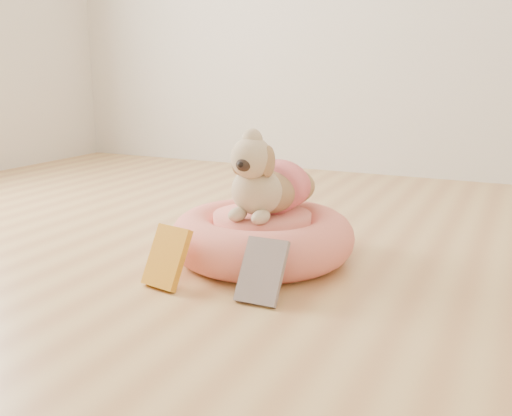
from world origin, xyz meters
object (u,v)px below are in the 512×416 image
at_px(book_white, 262,271).
at_px(book_yellow, 167,257).
at_px(pet_bed, 262,237).
at_px(dog, 267,169).

bearing_deg(book_white, book_yellow, -176.13).
height_order(pet_bed, book_yellow, book_yellow).
relative_size(book_yellow, book_white, 0.99).
distance_m(pet_bed, dog, 0.24).
distance_m(dog, book_yellow, 0.46).
bearing_deg(book_white, dog, 111.18).
bearing_deg(dog, book_white, -67.37).
bearing_deg(book_yellow, book_white, 15.24).
height_order(book_yellow, book_white, book_yellow).
xyz_separation_m(book_yellow, book_white, (0.31, 0.03, -0.01)).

